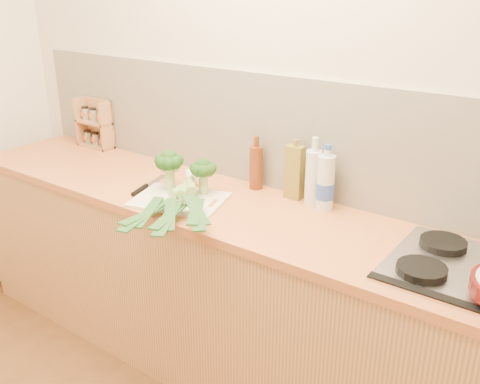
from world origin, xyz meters
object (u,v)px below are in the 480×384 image
object	(u,v)px
chopping_board	(179,200)
gas_hob	(477,272)
spice_rack	(96,126)
chefs_knife	(144,188)

from	to	relation	value
chopping_board	gas_hob	bearing A→B (deg)	-11.82
gas_hob	spice_rack	world-z (taller)	spice_rack
gas_hob	chefs_knife	distance (m)	1.50
gas_hob	chefs_knife	size ratio (longest dim) A/B	1.87
chefs_knife	spice_rack	bearing A→B (deg)	139.52
chopping_board	chefs_knife	xyz separation A→B (m)	(-0.23, 0.01, 0.00)
chefs_knife	gas_hob	bearing A→B (deg)	-12.07
chopping_board	chefs_knife	world-z (taller)	chefs_knife
gas_hob	chefs_knife	bearing A→B (deg)	-176.38
chefs_knife	spice_rack	size ratio (longest dim) A/B	1.09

